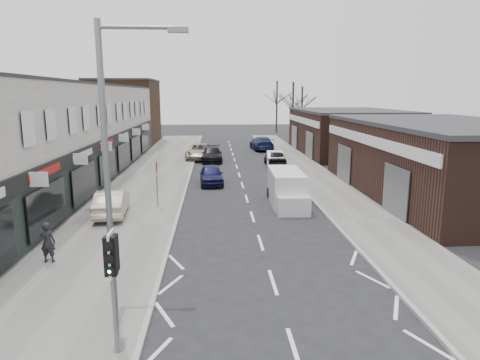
{
  "coord_description": "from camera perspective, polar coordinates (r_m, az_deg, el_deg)",
  "views": [
    {
      "loc": [
        -1.96,
        -11.65,
        6.36
      ],
      "look_at": [
        -0.84,
        6.98,
        2.6
      ],
      "focal_mm": 32.0,
      "sensor_mm": 36.0,
      "label": 1
    }
  ],
  "objects": [
    {
      "name": "sedan_on_pavement",
      "position": [
        23.34,
        -16.75,
        -2.89
      ],
      "size": [
        1.81,
        4.22,
        1.35
      ],
      "primitive_type": "imported",
      "rotation": [
        0.0,
        0.0,
        3.24
      ],
      "color": "#BBAD95",
      "rests_on": "pavement_left"
    },
    {
      "name": "right_unit_far",
      "position": [
        48.06,
        14.16,
        6.14
      ],
      "size": [
        10.0,
        16.0,
        4.5
      ],
      "primitive_type": "cube",
      "color": "#371E19",
      "rests_on": "ground"
    },
    {
      "name": "parked_car_right_a",
      "position": [
        38.96,
        4.65,
        2.98
      ],
      "size": [
        1.82,
        4.28,
        1.37
      ],
      "primitive_type": "imported",
      "rotation": [
        0.0,
        0.0,
        3.05
      ],
      "color": "silver",
      "rests_on": "ground"
    },
    {
      "name": "parked_car_right_c",
      "position": [
        49.64,
        2.9,
        4.92
      ],
      "size": [
        2.57,
        5.49,
        1.55
      ],
      "primitive_type": "imported",
      "rotation": [
        0.0,
        0.0,
        3.22
      ],
      "color": "#152043",
      "rests_on": "ground"
    },
    {
      "name": "pavement_left",
      "position": [
        34.56,
        -11.36,
        0.67
      ],
      "size": [
        5.5,
        64.0,
        0.12
      ],
      "primitive_type": "cube",
      "color": "slate",
      "rests_on": "ground"
    },
    {
      "name": "ground",
      "position": [
        13.41,
        5.62,
        -16.97
      ],
      "size": [
        160.0,
        160.0,
        0.0
      ],
      "primitive_type": "plane",
      "color": "black",
      "rests_on": "ground"
    },
    {
      "name": "parked_car_left_a",
      "position": [
        30.74,
        -3.84,
        0.73
      ],
      "size": [
        1.8,
        4.09,
        1.37
      ],
      "primitive_type": "imported",
      "rotation": [
        0.0,
        0.0,
        0.05
      ],
      "color": "#121239",
      "rests_on": "ground"
    },
    {
      "name": "white_van",
      "position": [
        25.03,
        6.22,
        -1.19
      ],
      "size": [
        1.91,
        5.13,
        1.98
      ],
      "rotation": [
        0.0,
        0.0,
        -0.03
      ],
      "color": "silver",
      "rests_on": "ground"
    },
    {
      "name": "tree_far_b",
      "position": [
        67.31,
        8.14,
        5.86
      ],
      "size": [
        3.6,
        3.6,
        7.5
      ],
      "primitive_type": null,
      "color": "#382D26",
      "rests_on": "ground"
    },
    {
      "name": "street_lamp",
      "position": [
        11.28,
        -16.55,
        2.05
      ],
      "size": [
        2.23,
        0.22,
        8.0
      ],
      "color": "slate",
      "rests_on": "pavement_left"
    },
    {
      "name": "parked_car_left_c",
      "position": [
        42.73,
        -5.36,
        3.81
      ],
      "size": [
        2.8,
        5.58,
        1.51
      ],
      "primitive_type": "imported",
      "rotation": [
        0.0,
        0.0,
        -0.05
      ],
      "color": "#A09980",
      "rests_on": "ground"
    },
    {
      "name": "warning_sign",
      "position": [
        24.22,
        -10.99,
        1.3
      ],
      "size": [
        0.12,
        0.8,
        2.7
      ],
      "color": "slate",
      "rests_on": "pavement_left"
    },
    {
      "name": "parked_car_left_b",
      "position": [
        41.05,
        -3.76,
        3.43
      ],
      "size": [
        1.97,
        4.78,
        1.38
      ],
      "primitive_type": "imported",
      "rotation": [
        0.0,
        0.0,
        0.01
      ],
      "color": "black",
      "rests_on": "ground"
    },
    {
      "name": "parked_car_right_b",
      "position": [
        38.56,
        4.73,
        2.94
      ],
      "size": [
        1.74,
        4.22,
        1.43
      ],
      "primitive_type": "imported",
      "rotation": [
        0.0,
        0.0,
        3.13
      ],
      "color": "black",
      "rests_on": "ground"
    },
    {
      "name": "shop_terrace_left",
      "position": [
        33.33,
        -23.81,
        5.6
      ],
      "size": [
        8.0,
        41.0,
        7.1
      ],
      "primitive_type": "cube",
      "color": "silver",
      "rests_on": "ground"
    },
    {
      "name": "pedestrian",
      "position": [
        17.74,
        -24.26,
        -7.56
      ],
      "size": [
        0.61,
        0.43,
        1.57
      ],
      "primitive_type": "imported",
      "rotation": [
        0.0,
        0.0,
        3.04
      ],
      "color": "black",
      "rests_on": "pavement_left"
    },
    {
      "name": "tree_far_a",
      "position": [
        60.98,
        6.95,
        5.32
      ],
      "size": [
        3.6,
        3.6,
        8.0
      ],
      "primitive_type": null,
      "color": "#382D26",
      "rests_on": "ground"
    },
    {
      "name": "pavement_right",
      "position": [
        35.09,
        9.3,
        0.9
      ],
      "size": [
        3.5,
        64.0,
        0.12
      ],
      "primitive_type": "cube",
      "color": "slate",
      "rests_on": "ground"
    },
    {
      "name": "brick_block_far",
      "position": [
        57.86,
        -15.13,
        8.67
      ],
      "size": [
        8.0,
        10.0,
        8.0
      ],
      "primitive_type": "cube",
      "color": "#442D1D",
      "rests_on": "ground"
    },
    {
      "name": "traffic_light",
      "position": [
        10.69,
        -16.68,
        -10.76
      ],
      "size": [
        0.28,
        0.6,
        3.1
      ],
      "color": "slate",
      "rests_on": "pavement_left"
    },
    {
      "name": "right_unit_near",
      "position": [
        29.73,
        25.72,
        2.31
      ],
      "size": [
        10.0,
        18.0,
        4.5
      ],
      "primitive_type": "cube",
      "color": "#371E19",
      "rests_on": "ground"
    },
    {
      "name": "tree_far_c",
      "position": [
        72.68,
        4.87,
        6.33
      ],
      "size": [
        3.6,
        3.6,
        8.5
      ],
      "primitive_type": null,
      "color": "#382D26",
      "rests_on": "ground"
    }
  ]
}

